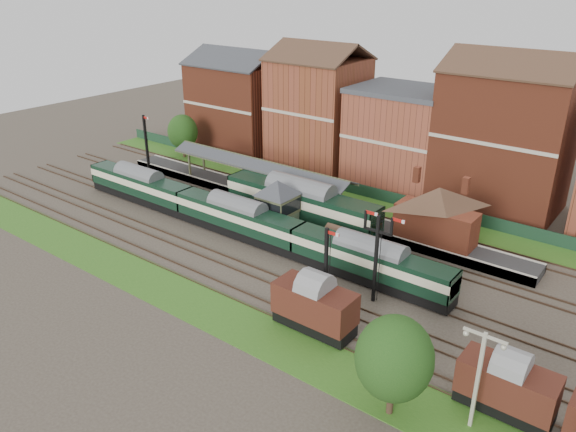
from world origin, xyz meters
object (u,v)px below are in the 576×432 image
Objects in this scene: dmu_train at (238,217)px; platform_railcar at (301,203)px; signal_box at (278,205)px; goods_van_a at (315,305)px; semaphore_bracket at (377,253)px.

platform_railcar reaches higher than dmu_train.
signal_box reaches higher than platform_railcar.
goods_van_a is (16.18, -9.00, 0.07)m from dmu_train.
dmu_train is (-2.81, -3.25, -1.02)m from signal_box.
platform_railcar is at bearing 78.18° from signal_box.
goods_van_a is (12.69, -15.50, -0.33)m from platform_railcar.
signal_box is 0.13× the size of dmu_train.
semaphore_bracket reaches higher than goods_van_a.
semaphore_bracket is 7.12m from goods_van_a.
platform_railcar is at bearing 147.92° from semaphore_bracket.
signal_box is at bearing 159.08° from semaphore_bracket.
dmu_train is (-17.85, 2.50, -2.46)m from semaphore_bracket.
semaphore_bracket is 17.07m from platform_railcar.
goods_van_a is (-1.67, -6.50, -2.39)m from semaphore_bracket.
signal_box is 0.92× the size of goods_van_a.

